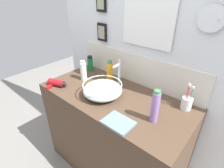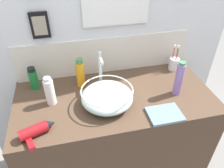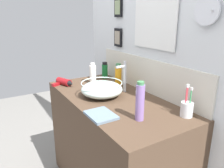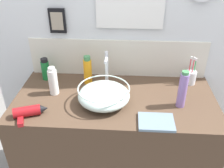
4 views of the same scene
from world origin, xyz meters
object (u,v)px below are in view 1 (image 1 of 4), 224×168
at_px(hair_drier, 57,83).
at_px(lotion_bottle, 90,64).
at_px(spray_bottle, 155,107).
at_px(shampoo_bottle, 110,71).
at_px(hand_towel, 118,123).
at_px(toothbrush_cup, 187,103).
at_px(soap_dispenser, 83,71).
at_px(faucet, 119,72).
at_px(glass_bowl_sink, 103,90).

bearing_deg(hair_drier, lotion_bottle, 93.56).
xyz_separation_m(spray_bottle, shampoo_bottle, (-0.60, 0.23, -0.02)).
relative_size(spray_bottle, hand_towel, 1.20).
bearing_deg(lotion_bottle, spray_bottle, -16.66).
distance_m(lotion_bottle, spray_bottle, 0.94).
relative_size(hair_drier, hand_towel, 1.01).
relative_size(toothbrush_cup, spray_bottle, 0.87).
height_order(soap_dispenser, spray_bottle, spray_bottle).
bearing_deg(shampoo_bottle, faucet, -12.95).
xyz_separation_m(lotion_bottle, soap_dispenser, (0.11, -0.18, 0.01)).
bearing_deg(toothbrush_cup, hair_drier, -156.49).
bearing_deg(faucet, glass_bowl_sink, -90.00).
xyz_separation_m(hair_drier, soap_dispenser, (0.08, 0.24, 0.06)).
bearing_deg(faucet, lotion_bottle, 171.07).
bearing_deg(hair_drier, hand_towel, -1.50).
relative_size(faucet, hair_drier, 1.26).
bearing_deg(hair_drier, spray_bottle, 10.04).
relative_size(faucet, shampoo_bottle, 1.22).
height_order(hair_drier, lotion_bottle, lotion_bottle).
relative_size(shampoo_bottle, hand_towel, 1.04).
bearing_deg(glass_bowl_sink, shampoo_bottle, 119.45).
distance_m(hair_drier, soap_dispenser, 0.26).
bearing_deg(shampoo_bottle, spray_bottle, -21.25).
relative_size(lotion_bottle, spray_bottle, 0.67).
height_order(faucet, soap_dispenser, faucet).
relative_size(lotion_bottle, shampoo_bottle, 0.78).
distance_m(faucet, shampoo_bottle, 0.14).
bearing_deg(toothbrush_cup, lotion_bottle, -179.76).
height_order(hair_drier, soap_dispenser, soap_dispenser).
relative_size(hair_drier, shampoo_bottle, 0.97).
relative_size(faucet, toothbrush_cup, 1.21).
bearing_deg(faucet, toothbrush_cup, 7.25).
bearing_deg(shampoo_bottle, glass_bowl_sink, -60.55).
height_order(soap_dispenser, hand_towel, soap_dispenser).
height_order(faucet, hand_towel, faucet).
xyz_separation_m(hair_drier, toothbrush_cup, (0.99, 0.43, 0.02)).
bearing_deg(hair_drier, soap_dispenser, 71.79).
relative_size(toothbrush_cup, hand_towel, 1.05).
bearing_deg(spray_bottle, lotion_bottle, 163.34).
xyz_separation_m(glass_bowl_sink, spray_bottle, (0.46, 0.00, 0.06)).
bearing_deg(soap_dispenser, lotion_bottle, 120.06).
bearing_deg(spray_bottle, hair_drier, -169.96).
height_order(glass_bowl_sink, hair_drier, glass_bowl_sink).
xyz_separation_m(toothbrush_cup, lotion_bottle, (-1.01, -0.00, 0.03)).
xyz_separation_m(hair_drier, hand_towel, (0.72, -0.02, -0.02)).
height_order(faucet, hair_drier, faucet).
bearing_deg(hand_towel, spray_bottle, 47.68).
relative_size(glass_bowl_sink, hand_towel, 1.61).
relative_size(toothbrush_cup, soap_dispenser, 1.09).
xyz_separation_m(soap_dispenser, spray_bottle, (0.80, -0.09, 0.02)).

